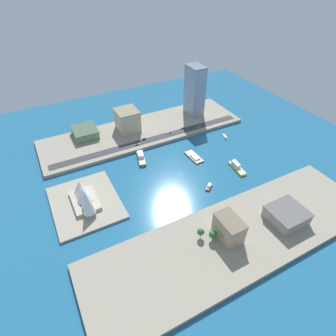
{
  "coord_description": "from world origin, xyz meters",
  "views": [
    {
      "loc": [
        -181.02,
        108.73,
        176.11
      ],
      "look_at": [
        7.43,
        9.48,
        5.15
      ],
      "focal_mm": 29.72,
      "sensor_mm": 36.0,
      "label": 1
    }
  ],
  "objects_px": {
    "tugboat_red": "(209,187)",
    "traffic_light_waterfront": "(180,131)",
    "tower_tall_glass": "(195,91)",
    "van_white": "(170,133)",
    "sedan_silver": "(137,144)",
    "apartment_midrise_tan": "(229,228)",
    "carpark_squat_concrete": "(287,215)",
    "suv_black": "(144,139)",
    "ferry_yellow_fast": "(237,167)",
    "ferry_green_doubledeck": "(141,158)",
    "office_block_beige": "(127,120)",
    "opera_landmark": "(84,196)",
    "sailboat_small_white": "(225,136)",
    "barge_flat_brown": "(194,157)",
    "taxi_yellow_cab": "(198,127)",
    "terminal_long_green": "(85,132)",
    "hatchback_blue": "(183,128)"
  },
  "relations": [
    {
      "from": "carpark_squat_concrete",
      "to": "van_white",
      "type": "xyz_separation_m",
      "value": [
        159.73,
        20.27,
        -4.52
      ]
    },
    {
      "from": "carpark_squat_concrete",
      "to": "terminal_long_green",
      "type": "bearing_deg",
      "value": 28.34
    },
    {
      "from": "apartment_midrise_tan",
      "to": "traffic_light_waterfront",
      "type": "bearing_deg",
      "value": -15.81
    },
    {
      "from": "sailboat_small_white",
      "to": "carpark_squat_concrete",
      "type": "distance_m",
      "value": 132.03
    },
    {
      "from": "barge_flat_brown",
      "to": "apartment_midrise_tan",
      "type": "distance_m",
      "value": 106.79
    },
    {
      "from": "apartment_midrise_tan",
      "to": "carpark_squat_concrete",
      "type": "bearing_deg",
      "value": -99.61
    },
    {
      "from": "ferry_yellow_fast",
      "to": "terminal_long_green",
      "type": "relative_size",
      "value": 0.81
    },
    {
      "from": "apartment_midrise_tan",
      "to": "traffic_light_waterfront",
      "type": "xyz_separation_m",
      "value": [
        142.99,
        -40.48,
        -4.87
      ]
    },
    {
      "from": "ferry_yellow_fast",
      "to": "tower_tall_glass",
      "type": "bearing_deg",
      "value": -10.22
    },
    {
      "from": "barge_flat_brown",
      "to": "tugboat_red",
      "type": "bearing_deg",
      "value": 164.2
    },
    {
      "from": "van_white",
      "to": "sedan_silver",
      "type": "distance_m",
      "value": 43.64
    },
    {
      "from": "tower_tall_glass",
      "to": "van_white",
      "type": "xyz_separation_m",
      "value": [
        -30.97,
        51.85,
        -29.92
      ]
    },
    {
      "from": "suv_black",
      "to": "ferry_yellow_fast",
      "type": "bearing_deg",
      "value": -144.31
    },
    {
      "from": "ferry_yellow_fast",
      "to": "opera_landmark",
      "type": "bearing_deg",
      "value": 81.66
    },
    {
      "from": "ferry_green_doubledeck",
      "to": "van_white",
      "type": "distance_m",
      "value": 55.6
    },
    {
      "from": "van_white",
      "to": "barge_flat_brown",
      "type": "bearing_deg",
      "value": -176.9
    },
    {
      "from": "terminal_long_green",
      "to": "taxi_yellow_cab",
      "type": "relative_size",
      "value": 6.06
    },
    {
      "from": "tower_tall_glass",
      "to": "traffic_light_waterfront",
      "type": "height_order",
      "value": "tower_tall_glass"
    },
    {
      "from": "sedan_silver",
      "to": "apartment_midrise_tan",
      "type": "bearing_deg",
      "value": -175.11
    },
    {
      "from": "carpark_squat_concrete",
      "to": "suv_black",
      "type": "height_order",
      "value": "carpark_squat_concrete"
    },
    {
      "from": "apartment_midrise_tan",
      "to": "taxi_yellow_cab",
      "type": "xyz_separation_m",
      "value": [
        146.4,
        -67.42,
        -8.26
      ]
    },
    {
      "from": "sailboat_small_white",
      "to": "traffic_light_waterfront",
      "type": "distance_m",
      "value": 53.18
    },
    {
      "from": "tugboat_red",
      "to": "apartment_midrise_tan",
      "type": "bearing_deg",
      "value": 159.32
    },
    {
      "from": "carpark_squat_concrete",
      "to": "sedan_silver",
      "type": "distance_m",
      "value": 167.68
    },
    {
      "from": "carpark_squat_concrete",
      "to": "opera_landmark",
      "type": "relative_size",
      "value": 0.69
    },
    {
      "from": "office_block_beige",
      "to": "opera_landmark",
      "type": "distance_m",
      "value": 123.94
    },
    {
      "from": "tugboat_red",
      "to": "traffic_light_waterfront",
      "type": "bearing_deg",
      "value": -12.74
    },
    {
      "from": "barge_flat_brown",
      "to": "taxi_yellow_cab",
      "type": "distance_m",
      "value": 56.94
    },
    {
      "from": "van_white",
      "to": "traffic_light_waterfront",
      "type": "distance_m",
      "value": 13.03
    },
    {
      "from": "sedan_silver",
      "to": "traffic_light_waterfront",
      "type": "relative_size",
      "value": 0.75
    },
    {
      "from": "tugboat_red",
      "to": "suv_black",
      "type": "bearing_deg",
      "value": 12.53
    },
    {
      "from": "terminal_long_green",
      "to": "taxi_yellow_cab",
      "type": "bearing_deg",
      "value": -110.44
    },
    {
      "from": "sailboat_small_white",
      "to": "suv_black",
      "type": "height_order",
      "value": "sailboat_small_white"
    },
    {
      "from": "tugboat_red",
      "to": "ferry_green_doubledeck",
      "type": "relative_size",
      "value": 0.37
    },
    {
      "from": "opera_landmark",
      "to": "ferry_yellow_fast",
      "type": "bearing_deg",
      "value": -98.34
    },
    {
      "from": "tugboat_red",
      "to": "opera_landmark",
      "type": "distance_m",
      "value": 111.56
    },
    {
      "from": "apartment_midrise_tan",
      "to": "tugboat_red",
      "type": "bearing_deg",
      "value": -20.68
    },
    {
      "from": "ferry_green_doubledeck",
      "to": "office_block_beige",
      "type": "height_order",
      "value": "office_block_beige"
    },
    {
      "from": "opera_landmark",
      "to": "office_block_beige",
      "type": "bearing_deg",
      "value": -38.73
    },
    {
      "from": "tower_tall_glass",
      "to": "ferry_green_doubledeck",
      "type": "bearing_deg",
      "value": 120.12
    },
    {
      "from": "office_block_beige",
      "to": "suv_black",
      "type": "height_order",
      "value": "office_block_beige"
    },
    {
      "from": "suv_black",
      "to": "opera_landmark",
      "type": "relative_size",
      "value": 0.11
    },
    {
      "from": "taxi_yellow_cab",
      "to": "hatchback_blue",
      "type": "height_order",
      "value": "taxi_yellow_cab"
    },
    {
      "from": "barge_flat_brown",
      "to": "taxi_yellow_cab",
      "type": "xyz_separation_m",
      "value": [
        45.69,
        -33.83,
        3.3
      ]
    },
    {
      "from": "sailboat_small_white",
      "to": "sedan_silver",
      "type": "height_order",
      "value": "sailboat_small_white"
    },
    {
      "from": "carpark_squat_concrete",
      "to": "opera_landmark",
      "type": "bearing_deg",
      "value": 55.31
    },
    {
      "from": "terminal_long_green",
      "to": "carpark_squat_concrete",
      "type": "relative_size",
      "value": 1.09
    },
    {
      "from": "hatchback_blue",
      "to": "traffic_light_waterfront",
      "type": "bearing_deg",
      "value": 136.19
    },
    {
      "from": "sailboat_small_white",
      "to": "suv_black",
      "type": "xyz_separation_m",
      "value": [
        34.44,
        88.61,
        3.45
      ]
    },
    {
      "from": "tugboat_red",
      "to": "taxi_yellow_cab",
      "type": "relative_size",
      "value": 1.9
    }
  ]
}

